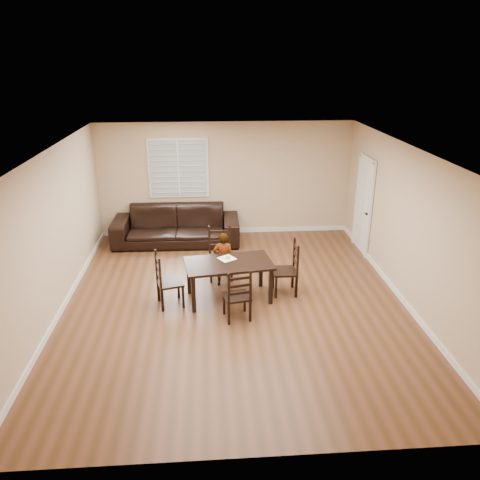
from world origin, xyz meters
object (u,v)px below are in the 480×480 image
object	(u,v)px
chair_near	(220,254)
sofa	(176,226)
dining_table	(229,267)
child	(223,259)
chair_far	(239,299)
donut	(228,257)
chair_left	(163,282)
chair_right	(291,270)

from	to	relation	value
chair_near	sofa	size ratio (longest dim) A/B	0.35
dining_table	sofa	size ratio (longest dim) A/B	0.56
dining_table	sofa	distance (m)	2.99
child	sofa	size ratio (longest dim) A/B	0.37
dining_table	sofa	xyz separation A→B (m)	(-1.08, 2.78, -0.20)
chair_far	donut	xyz separation A→B (m)	(-0.13, 0.97, 0.31)
child	chair_left	bearing A→B (deg)	33.97
chair_near	chair_left	bearing A→B (deg)	-133.45
chair_left	dining_table	bearing A→B (deg)	-96.06
chair_far	donut	bearing A→B (deg)	-93.67
donut	dining_table	bearing A→B (deg)	-88.16
chair_near	chair_far	bearing A→B (deg)	-83.82
dining_table	chair_far	xyz separation A→B (m)	(0.12, -0.80, -0.20)
donut	chair_left	bearing A→B (deg)	-162.93
chair_near	donut	xyz separation A→B (m)	(0.12, -0.80, 0.27)
chair_near	chair_right	world-z (taller)	chair_near
child	donut	distance (m)	0.43
chair_far	child	bearing A→B (deg)	-92.65
dining_table	chair_left	world-z (taller)	chair_left
chair_near	child	world-z (taller)	child
chair_left	sofa	bearing A→B (deg)	-16.20
chair_left	chair_right	distance (m)	2.33
chair_left	child	bearing A→B (deg)	-70.88
dining_table	chair_left	distance (m)	1.18
chair_near	chair_right	size ratio (longest dim) A/B	1.02
sofa	donut	bearing A→B (deg)	-66.59
chair_right	child	xyz separation A→B (m)	(-1.23, 0.40, 0.08)
chair_right	child	distance (m)	1.30
chair_near	dining_table	bearing A→B (deg)	-84.37
child	chair_right	bearing A→B (deg)	162.06
chair_left	donut	world-z (taller)	chair_left
chair_far	sofa	size ratio (longest dim) A/B	0.32
chair_right	chair_near	bearing A→B (deg)	-122.13
dining_table	chair_far	bearing A→B (deg)	-89.60
child	chair_near	bearing A→B (deg)	-83.78
chair_far	sofa	world-z (taller)	chair_far
dining_table	chair_left	size ratio (longest dim) A/B	1.63
sofa	dining_table	bearing A→B (deg)	-67.75
chair_right	dining_table	bearing A→B (deg)	-82.16
chair_right	child	world-z (taller)	child
chair_left	donut	distance (m)	1.23
chair_left	donut	size ratio (longest dim) A/B	10.14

